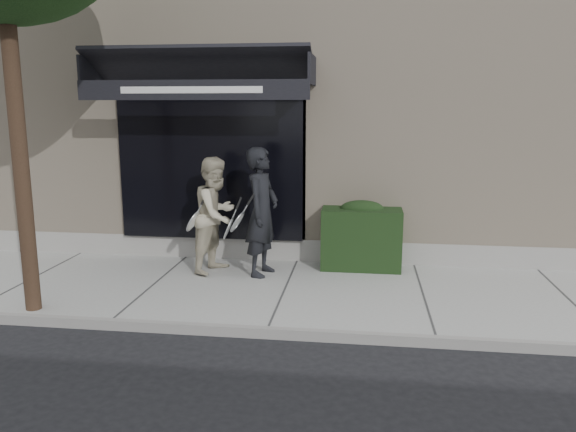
# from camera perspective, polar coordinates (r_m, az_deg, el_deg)

# --- Properties ---
(ground) EXTENTS (80.00, 80.00, 0.00)m
(ground) POSITION_cam_1_polar(r_m,az_deg,el_deg) (8.42, -0.28, -8.11)
(ground) COLOR black
(ground) RESTS_ON ground
(sidewalk) EXTENTS (20.00, 3.00, 0.12)m
(sidewalk) POSITION_cam_1_polar(r_m,az_deg,el_deg) (8.40, -0.28, -7.72)
(sidewalk) COLOR gray
(sidewalk) RESTS_ON ground
(curb) EXTENTS (20.00, 0.10, 0.14)m
(curb) POSITION_cam_1_polar(r_m,az_deg,el_deg) (6.96, -2.08, -11.73)
(curb) COLOR gray
(curb) RESTS_ON ground
(building_facade) EXTENTS (14.30, 8.04, 5.64)m
(building_facade) POSITION_cam_1_polar(r_m,az_deg,el_deg) (12.88, 2.77, 10.95)
(building_facade) COLOR beige
(building_facade) RESTS_ON ground
(hedge) EXTENTS (1.30, 0.70, 1.14)m
(hedge) POSITION_cam_1_polar(r_m,az_deg,el_deg) (9.36, 7.46, -2.02)
(hedge) COLOR black
(hedge) RESTS_ON sidewalk
(pedestrian_front) EXTENTS (0.88, 0.89, 2.03)m
(pedestrian_front) POSITION_cam_1_polar(r_m,az_deg,el_deg) (8.82, -2.68, 0.41)
(pedestrian_front) COLOR black
(pedestrian_front) RESTS_ON sidewalk
(pedestrian_back) EXTENTS (0.96, 1.09, 1.86)m
(pedestrian_back) POSITION_cam_1_polar(r_m,az_deg,el_deg) (9.09, -7.29, 0.12)
(pedestrian_back) COLOR #BFB599
(pedestrian_back) RESTS_ON sidewalk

